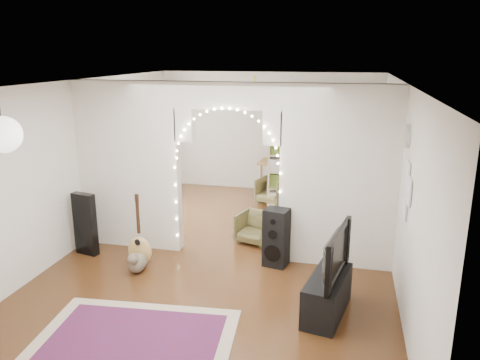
% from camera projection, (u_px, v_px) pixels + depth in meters
% --- Properties ---
extents(floor, '(7.50, 7.50, 0.00)m').
position_uv_depth(floor, '(229.00, 253.00, 7.50)').
color(floor, black).
rests_on(floor, ground).
extents(ceiling, '(5.00, 7.50, 0.02)m').
position_uv_depth(ceiling, '(228.00, 82.00, 6.79)').
color(ceiling, white).
rests_on(ceiling, wall_back).
extents(wall_back, '(5.00, 0.02, 2.70)m').
position_uv_depth(wall_back, '(269.00, 132.00, 10.67)').
color(wall_back, silver).
rests_on(wall_back, floor).
extents(wall_front, '(5.00, 0.02, 2.70)m').
position_uv_depth(wall_front, '(108.00, 287.00, 3.62)').
color(wall_front, silver).
rests_on(wall_front, floor).
extents(wall_left, '(0.02, 7.50, 2.70)m').
position_uv_depth(wall_left, '(81.00, 163.00, 7.69)').
color(wall_left, silver).
rests_on(wall_left, floor).
extents(wall_right, '(0.02, 7.50, 2.70)m').
position_uv_depth(wall_right, '(400.00, 181.00, 6.60)').
color(wall_right, silver).
rests_on(wall_right, floor).
extents(divider_wall, '(5.00, 0.20, 2.70)m').
position_uv_depth(divider_wall, '(228.00, 167.00, 7.13)').
color(divider_wall, silver).
rests_on(divider_wall, floor).
extents(fairy_lights, '(1.64, 0.04, 1.60)m').
position_uv_depth(fairy_lights, '(226.00, 161.00, 6.97)').
color(fairy_lights, '#FFEABF').
rests_on(fairy_lights, divider_wall).
extents(window, '(0.04, 1.20, 1.40)m').
position_uv_depth(window, '(131.00, 136.00, 9.34)').
color(window, white).
rests_on(window, wall_left).
extents(wall_clock, '(0.03, 0.31, 0.31)m').
position_uv_depth(wall_clock, '(408.00, 136.00, 5.85)').
color(wall_clock, white).
rests_on(wall_clock, wall_right).
extents(picture_frames, '(0.02, 0.50, 0.70)m').
position_uv_depth(picture_frames, '(407.00, 191.00, 5.63)').
color(picture_frames, white).
rests_on(picture_frames, wall_right).
extents(paper_lantern, '(0.40, 0.40, 0.40)m').
position_uv_depth(paper_lantern, '(3.00, 135.00, 5.07)').
color(paper_lantern, white).
rests_on(paper_lantern, ceiling).
extents(ceiling_fan, '(1.10, 1.10, 0.30)m').
position_uv_depth(ceiling_fan, '(254.00, 92.00, 8.75)').
color(ceiling_fan, '#AD9639').
rests_on(ceiling_fan, ceiling).
extents(area_rug, '(2.34, 1.85, 0.02)m').
position_uv_depth(area_rug, '(132.00, 342.00, 5.17)').
color(area_rug, maroon).
rests_on(area_rug, floor).
extents(guitar_case, '(0.40, 0.21, 1.00)m').
position_uv_depth(guitar_case, '(85.00, 224.00, 7.36)').
color(guitar_case, black).
rests_on(guitar_case, floor).
extents(acoustic_guitar, '(0.40, 0.27, 0.95)m').
position_uv_depth(acoustic_guitar, '(139.00, 240.00, 6.96)').
color(acoustic_guitar, '#B28147').
rests_on(acoustic_guitar, floor).
extents(tabby_cat, '(0.25, 0.57, 0.37)m').
position_uv_depth(tabby_cat, '(137.00, 262.00, 6.81)').
color(tabby_cat, brown).
rests_on(tabby_cat, floor).
extents(floor_speaker, '(0.40, 0.37, 0.89)m').
position_uv_depth(floor_speaker, '(276.00, 238.00, 6.98)').
color(floor_speaker, black).
rests_on(floor_speaker, floor).
extents(media_console, '(0.59, 1.06, 0.50)m').
position_uv_depth(media_console, '(327.00, 295.00, 5.70)').
color(media_console, black).
rests_on(media_console, floor).
extents(tv, '(0.35, 1.08, 0.62)m').
position_uv_depth(tv, '(329.00, 253.00, 5.55)').
color(tv, black).
rests_on(tv, media_console).
extents(bookcase, '(1.45, 0.83, 1.45)m').
position_uv_depth(bookcase, '(303.00, 173.00, 9.61)').
color(bookcase, '#C7AD90').
rests_on(bookcase, floor).
extents(dining_table, '(1.27, 0.91, 0.76)m').
position_uv_depth(dining_table, '(287.00, 164.00, 10.51)').
color(dining_table, brown).
rests_on(dining_table, floor).
extents(flower_vase, '(0.20, 0.20, 0.19)m').
position_uv_depth(flower_vase, '(288.00, 157.00, 10.47)').
color(flower_vase, white).
rests_on(flower_vase, dining_table).
extents(dining_chair_left, '(0.75, 0.76, 0.54)m').
position_uv_depth(dining_chair_left, '(272.00, 191.00, 9.96)').
color(dining_chair_left, brown).
rests_on(dining_chair_left, floor).
extents(dining_chair_right, '(0.68, 0.69, 0.51)m').
position_uv_depth(dining_chair_right, '(255.00, 228.00, 7.89)').
color(dining_chair_right, brown).
rests_on(dining_chair_right, floor).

